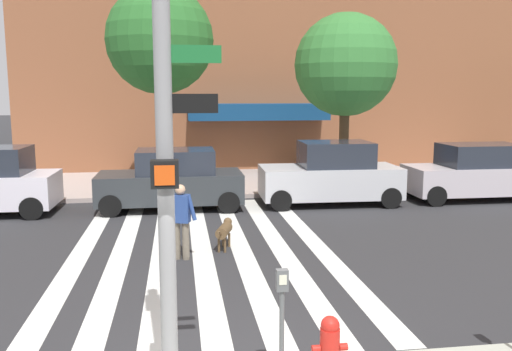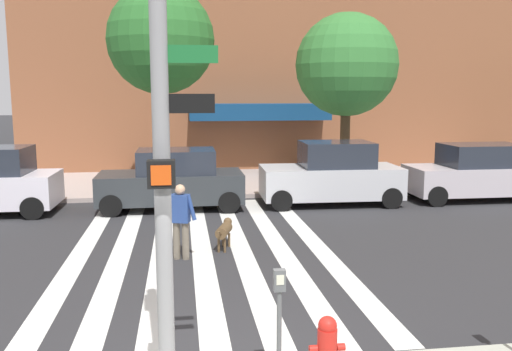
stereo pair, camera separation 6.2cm
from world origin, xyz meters
name	(u,v)px [view 2 (the right image)]	position (x,y,z in m)	size (l,w,h in m)	color
ground_plane	(214,247)	(0.00, 5.74, 0.00)	(160.00, 160.00, 0.00)	#2B2B2D
sidewalk_far	(200,183)	(0.00, 14.47, 0.07)	(80.00, 6.00, 0.15)	#B3A19A
crosswalk_stripes	(201,248)	(-0.30, 5.74, 0.00)	(5.85, 10.87, 0.01)	silver
traffic_light_pole	(161,97)	(-0.91, -0.80, 3.52)	(0.74, 0.46, 5.80)	gray
fire_hydrant	(327,347)	(0.98, -0.48, 0.52)	(0.44, 0.32, 0.76)	red
parking_meter_third_along	(279,308)	(0.39, -0.44, 1.03)	(0.14, 0.11, 1.36)	#515456
parked_car_behind_first	(172,180)	(-1.00, 10.15, 0.89)	(4.40, 1.99, 1.85)	#2C3034
parked_car_third_in_line	(332,175)	(4.07, 10.15, 0.95)	(4.47, 2.09, 2.02)	silver
parked_car_fourth_in_line	(478,173)	(9.11, 10.15, 0.91)	(4.55, 1.97, 1.88)	#C0B6BD
street_tree_nearest	(161,41)	(-1.32, 12.59, 5.30)	(3.66, 3.66, 7.02)	#4C3823
street_tree_middle	(347,65)	(5.21, 12.47, 4.53)	(3.66, 3.66, 6.23)	#4C3823
pedestrian_dog_walker	(181,217)	(-0.76, 4.95, 0.93)	(0.70, 0.34, 1.64)	#6B6051
dog_on_leash	(224,230)	(0.23, 5.59, 0.44)	(0.47, 1.07, 0.65)	brown
pedestrian_bystander	(363,158)	(6.18, 13.27, 1.08)	(0.60, 0.51, 1.64)	black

